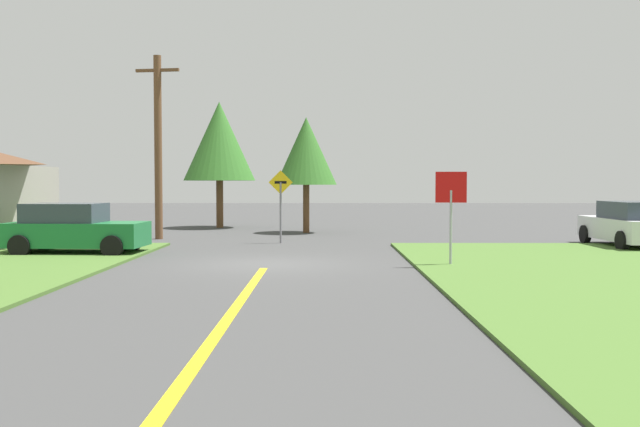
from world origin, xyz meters
name	(u,v)px	position (x,y,z in m)	size (l,w,h in m)	color
ground_plane	(267,264)	(0.00, 0.00, 0.00)	(120.00, 120.00, 0.00)	#3D3D3D
lane_stripe_center	(227,320)	(0.00, -8.00, 0.01)	(0.20, 14.00, 0.01)	yellow
stop_sign	(451,199)	(5.00, -0.63, 1.82)	(0.83, 0.10, 2.56)	#9EA0A8
parked_car_near_building	(74,229)	(-6.31, 2.61, 0.80)	(4.29, 2.18, 1.62)	#196B33
car_on_crossroad	(631,224)	(12.37, 5.18, 0.81)	(2.18, 4.61, 1.62)	silver
utility_pole_mid	(158,145)	(-5.08, 8.74, 3.79)	(1.80, 0.39, 7.36)	brown
direction_sign	(281,198)	(-0.04, 6.82, 1.70)	(0.90, 0.10, 2.74)	slate
oak_tree_left	(306,151)	(0.78, 12.39, 3.70)	(2.78, 2.78, 5.24)	brown
pine_tree_center	(219,141)	(-3.71, 16.02, 4.36)	(3.61, 3.61, 6.37)	brown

